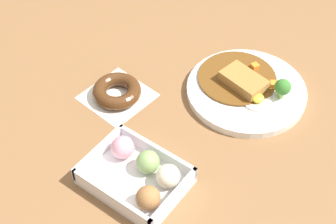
% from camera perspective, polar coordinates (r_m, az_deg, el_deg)
% --- Properties ---
extents(ground_plane, '(1.60, 1.60, 0.00)m').
position_cam_1_polar(ground_plane, '(1.14, -1.14, 0.91)').
color(ground_plane, brown).
extents(curry_plate, '(0.27, 0.27, 0.07)m').
position_cam_1_polar(curry_plate, '(1.17, 8.80, 2.62)').
color(curry_plate, white).
rests_on(curry_plate, ground_plane).
extents(donut_box, '(0.19, 0.15, 0.06)m').
position_cam_1_polar(donut_box, '(0.99, -3.12, -7.06)').
color(donut_box, white).
rests_on(donut_box, ground_plane).
extents(chocolate_ring_donut, '(0.15, 0.15, 0.03)m').
position_cam_1_polar(chocolate_ring_donut, '(1.15, -5.76, 2.31)').
color(chocolate_ring_donut, white).
rests_on(chocolate_ring_donut, ground_plane).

